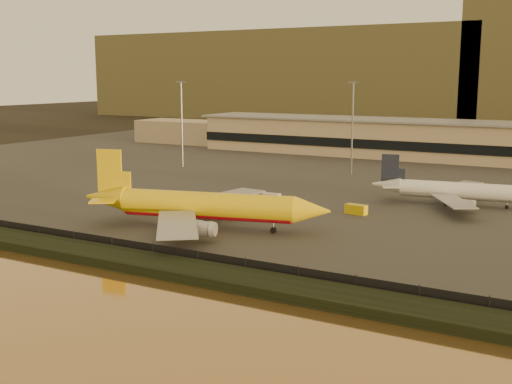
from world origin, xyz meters
TOP-DOWN VIEW (x-y plane):
  - ground at (0.00, 0.00)m, footprint 900.00×900.00m
  - embankment at (0.00, -17.00)m, footprint 320.00×7.00m
  - tarmac at (0.00, 95.00)m, footprint 320.00×220.00m
  - perimeter_fence at (0.00, -13.00)m, footprint 300.00×0.05m
  - terminal_building at (-14.52, 125.55)m, footprint 202.00×25.00m
  - apron_light_masts at (15.00, 75.00)m, footprint 152.20×12.20m
  - distant_hills at (-20.74, 340.00)m, footprint 470.00×160.00m
  - dhl_cargo_jet at (-10.10, 6.60)m, footprint 45.42×43.59m
  - white_narrowbody_jet at (24.87, 50.02)m, footprint 35.62×34.45m
  - gse_vehicle_yellow at (9.56, 31.43)m, footprint 4.41×2.36m
  - gse_vehicle_white at (-11.25, 35.00)m, footprint 3.92×1.94m

SIDE VIEW (x-z plane):
  - ground at x=0.00m, z-range 0.00..0.00m
  - tarmac at x=0.00m, z-range 0.00..0.20m
  - embankment at x=0.00m, z-range 0.00..1.40m
  - gse_vehicle_white at x=-11.25m, z-range 0.20..1.92m
  - gse_vehicle_yellow at x=9.56m, z-range 0.20..2.10m
  - perimeter_fence at x=0.00m, z-range 0.20..2.40m
  - white_narrowbody_jet at x=24.87m, z-range -1.86..8.38m
  - dhl_cargo_jet at x=-10.10m, z-range -2.56..11.15m
  - terminal_building at x=-14.52m, z-range -0.05..12.55m
  - apron_light_masts at x=15.00m, z-range 3.00..28.40m
  - distant_hills at x=-20.74m, z-range -3.61..66.39m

